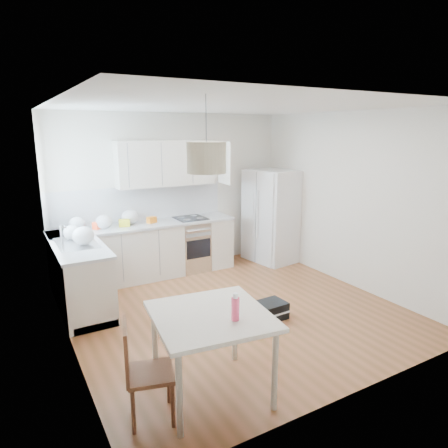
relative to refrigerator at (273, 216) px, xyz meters
name	(u,v)px	position (x,y,z in m)	size (l,w,h in m)	color
floor	(234,309)	(-1.75, -1.50, -0.86)	(4.20, 4.20, 0.00)	brown
ceiling	(235,106)	(-1.75, -1.50, 1.84)	(4.20, 4.20, 0.00)	white
wall_back	(172,192)	(-1.75, 0.60, 0.49)	(4.20, 4.20, 0.00)	beige
wall_left	(63,234)	(-3.85, -1.50, 0.49)	(4.20, 4.20, 0.00)	beige
wall_right	(350,200)	(0.35, -1.50, 0.49)	(4.20, 4.20, 0.00)	beige
window_glassblock	(47,183)	(-3.84, -0.35, 0.89)	(0.02, 1.00, 1.00)	#BFE0F9
cabinets_back	(147,252)	(-2.35, 0.30, -0.42)	(3.00, 0.60, 0.88)	beige
cabinets_left	(79,275)	(-3.55, -0.30, -0.42)	(0.60, 1.80, 0.88)	beige
counter_back	(146,225)	(-2.35, 0.30, 0.04)	(3.02, 0.64, 0.04)	#B6B8BB
counter_left	(76,244)	(-3.55, -0.30, 0.04)	(0.64, 1.82, 0.04)	#B6B8BB
backsplash_back	(140,203)	(-2.35, 0.59, 0.35)	(3.00, 0.01, 0.58)	white
backsplash_left	(51,224)	(-3.84, -0.30, 0.35)	(0.01, 1.80, 0.58)	white
upper_cabinets	(167,163)	(-1.90, 0.44, 1.02)	(1.70, 0.32, 0.75)	beige
range_oven	(191,245)	(-1.55, 0.30, -0.42)	(0.50, 0.61, 0.88)	silver
sink	(77,243)	(-3.55, -0.35, 0.06)	(0.50, 0.80, 0.16)	silver
refrigerator	(273,216)	(0.00, 0.00, 0.00)	(0.83, 0.86, 1.71)	white
dining_table	(211,323)	(-2.85, -2.93, -0.14)	(1.14, 1.14, 0.80)	beige
dining_chair	(151,371)	(-3.45, -2.98, -0.41)	(0.38, 0.38, 0.89)	#452214
drink_bottle	(235,307)	(-2.72, -3.14, 0.07)	(0.07, 0.07, 0.25)	#F14369
gym_bag	(268,311)	(-1.51, -1.96, -0.75)	(0.48, 0.31, 0.22)	black
pendant_lamp	(206,158)	(-2.81, -2.80, 1.32)	(0.34, 0.34, 0.26)	beige
grocery_bag_a	(77,224)	(-3.41, 0.34, 0.17)	(0.24, 0.21, 0.22)	silver
grocery_bag_b	(104,222)	(-3.02, 0.29, 0.17)	(0.25, 0.21, 0.22)	silver
grocery_bag_c	(130,217)	(-2.58, 0.40, 0.18)	(0.27, 0.23, 0.24)	silver
grocery_bag_d	(72,232)	(-3.57, -0.13, 0.17)	(0.23, 0.19, 0.20)	silver
grocery_bag_e	(83,236)	(-3.48, -0.49, 0.19)	(0.28, 0.24, 0.25)	silver
snack_orange	(152,220)	(-2.25, 0.30, 0.12)	(0.15, 0.09, 0.10)	orange
snack_yellow	(124,223)	(-2.71, 0.28, 0.12)	(0.17, 0.10, 0.11)	yellow
snack_red	(98,225)	(-3.11, 0.33, 0.12)	(0.16, 0.10, 0.11)	red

